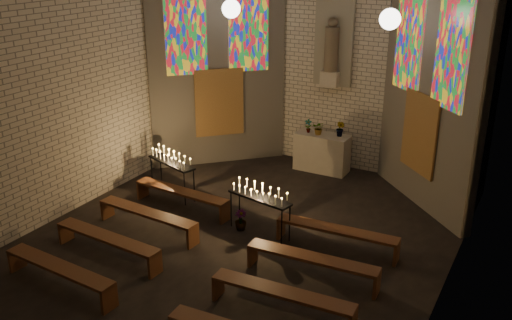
% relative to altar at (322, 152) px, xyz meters
% --- Properties ---
extents(floor, '(12.00, 12.00, 0.00)m').
position_rel_altar_xyz_m(floor, '(0.00, -5.45, -0.50)').
color(floor, black).
rests_on(floor, ground).
extents(room, '(8.22, 12.43, 7.00)m').
position_rel_altar_xyz_m(room, '(-0.00, -2.08, 3.22)').
color(room, beige).
rests_on(room, ground).
extents(altar, '(1.40, 0.60, 1.00)m').
position_rel_altar_xyz_m(altar, '(0.00, 0.00, 0.00)').
color(altar, '#BEB29B').
rests_on(altar, ground).
extents(flower_vase_left, '(0.22, 0.19, 0.36)m').
position_rel_altar_xyz_m(flower_vase_left, '(-0.40, -0.04, 0.68)').
color(flower_vase_left, '#4C723F').
rests_on(flower_vase_left, altar).
extents(flower_vase_center, '(0.35, 0.31, 0.35)m').
position_rel_altar_xyz_m(flower_vase_center, '(-0.09, -0.06, 0.68)').
color(flower_vase_center, '#4C723F').
rests_on(flower_vase_center, altar).
extents(flower_vase_right, '(0.29, 0.26, 0.42)m').
position_rel_altar_xyz_m(flower_vase_right, '(0.45, 0.06, 0.71)').
color(flower_vase_right, '#4C723F').
rests_on(flower_vase_right, altar).
extents(aisle_flower_pot, '(0.31, 0.31, 0.45)m').
position_rel_altar_xyz_m(aisle_flower_pot, '(-0.20, -3.89, -0.28)').
color(aisle_flower_pot, '#4C723F').
rests_on(aisle_flower_pot, ground).
extents(votive_stand_left, '(1.47, 0.77, 1.06)m').
position_rel_altar_xyz_m(votive_stand_left, '(-2.51, -3.15, 0.41)').
color(votive_stand_left, black).
rests_on(votive_stand_left, ground).
extents(votive_stand_right, '(1.46, 0.59, 1.05)m').
position_rel_altar_xyz_m(votive_stand_right, '(0.23, -3.85, 0.40)').
color(votive_stand_right, black).
rests_on(votive_stand_right, ground).
extents(pew_left_0, '(2.44, 0.48, 0.47)m').
position_rel_altar_xyz_m(pew_left_0, '(-1.86, -3.69, -0.12)').
color(pew_left_0, '#4E2A16').
rests_on(pew_left_0, ground).
extents(pew_right_0, '(2.44, 0.48, 0.47)m').
position_rel_altar_xyz_m(pew_right_0, '(1.86, -3.69, -0.12)').
color(pew_right_0, '#4E2A16').
rests_on(pew_right_0, ground).
extents(pew_left_1, '(2.44, 0.48, 0.47)m').
position_rel_altar_xyz_m(pew_left_1, '(-1.86, -4.89, -0.12)').
color(pew_left_1, '#4E2A16').
rests_on(pew_left_1, ground).
extents(pew_right_1, '(2.44, 0.48, 0.47)m').
position_rel_altar_xyz_m(pew_right_1, '(1.86, -4.89, -0.12)').
color(pew_right_1, '#4E2A16').
rests_on(pew_right_1, ground).
extents(pew_left_2, '(2.44, 0.48, 0.47)m').
position_rel_altar_xyz_m(pew_left_2, '(-1.86, -6.09, -0.12)').
color(pew_left_2, '#4E2A16').
rests_on(pew_left_2, ground).
extents(pew_right_2, '(2.44, 0.48, 0.47)m').
position_rel_altar_xyz_m(pew_right_2, '(1.86, -6.09, -0.12)').
color(pew_right_2, '#4E2A16').
rests_on(pew_right_2, ground).
extents(pew_left_3, '(2.44, 0.48, 0.47)m').
position_rel_altar_xyz_m(pew_left_3, '(-1.86, -7.29, -0.12)').
color(pew_left_3, '#4E2A16').
rests_on(pew_left_3, ground).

